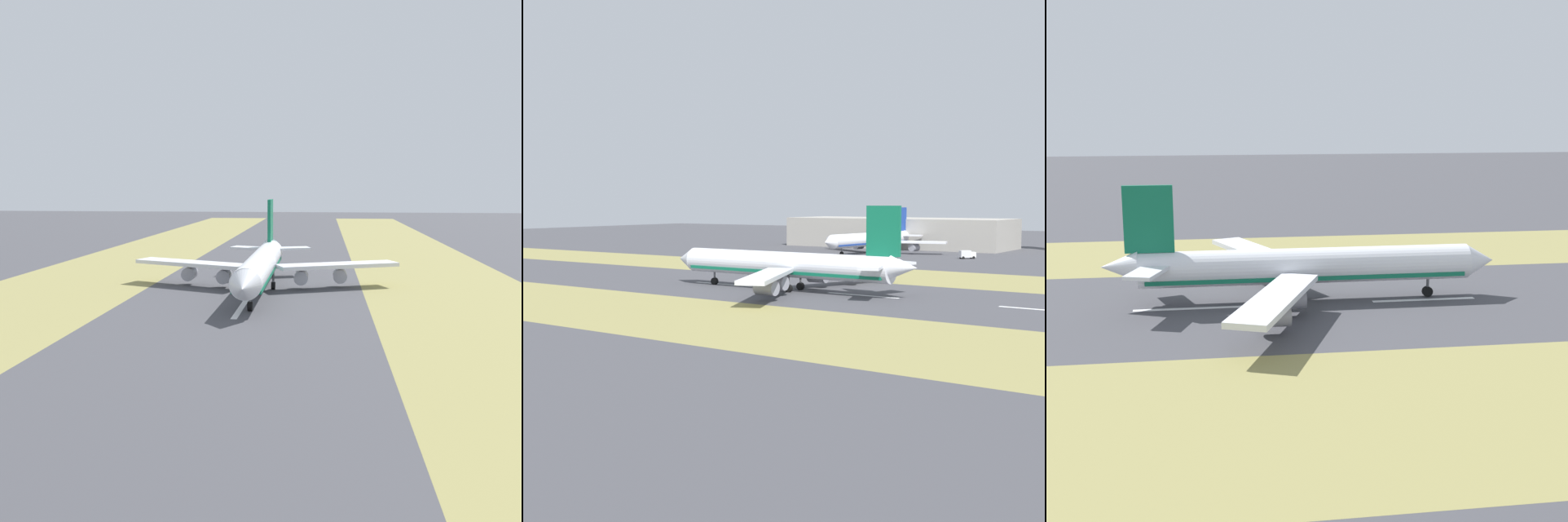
% 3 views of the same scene
% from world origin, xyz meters
% --- Properties ---
extents(ground_plane, '(800.00, 800.00, 0.00)m').
position_xyz_m(ground_plane, '(0.00, 0.00, 0.00)').
color(ground_plane, '#424247').
extents(grass_median_west, '(40.00, 600.00, 0.01)m').
position_xyz_m(grass_median_west, '(-45.00, 0.00, 0.00)').
color(grass_median_west, olive).
rests_on(grass_median_west, ground).
extents(grass_median_east, '(40.00, 600.00, 0.01)m').
position_xyz_m(grass_median_east, '(45.00, 0.00, 0.00)').
color(grass_median_east, olive).
rests_on(grass_median_east, ground).
extents(centreline_dash_mid, '(1.20, 18.00, 0.01)m').
position_xyz_m(centreline_dash_mid, '(0.00, -16.52, 0.01)').
color(centreline_dash_mid, silver).
rests_on(centreline_dash_mid, ground).
extents(centreline_dash_far, '(1.20, 18.00, 0.01)m').
position_xyz_m(centreline_dash_far, '(0.00, 23.48, 0.01)').
color(centreline_dash_far, silver).
rests_on(centreline_dash_far, ground).
extents(airplane_main_jet, '(64.14, 67.02, 20.20)m').
position_xyz_m(airplane_main_jet, '(-1.99, 1.57, 6.02)').
color(airplane_main_jet, silver).
rests_on(airplane_main_jet, ground).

